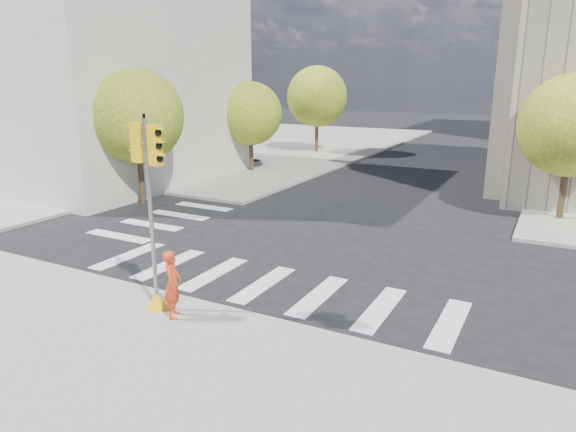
% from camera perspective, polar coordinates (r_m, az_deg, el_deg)
% --- Properties ---
extents(ground, '(160.00, 160.00, 0.00)m').
position_cam_1_polar(ground, '(16.94, 1.00, -5.38)').
color(ground, black).
rests_on(ground, ground).
extents(sidewalk_far_left, '(28.00, 40.00, 0.15)m').
position_cam_1_polar(sidewalk_far_left, '(48.85, -6.07, 8.06)').
color(sidewalk_far_left, gray).
rests_on(sidewalk_far_left, ground).
extents(classical_building, '(19.00, 15.00, 12.70)m').
position_cam_1_polar(classical_building, '(35.09, -23.59, 14.68)').
color(classical_building, beige).
rests_on(classical_building, ground).
extents(tree_lw_near, '(4.40, 4.40, 6.41)m').
position_cam_1_polar(tree_lw_near, '(25.42, -16.48, 10.57)').
color(tree_lw_near, '#382616').
rests_on(tree_lw_near, ground).
extents(tree_lw_mid, '(4.00, 4.00, 5.77)m').
position_cam_1_polar(tree_lw_mid, '(33.33, -4.18, 11.28)').
color(tree_lw_mid, '#382616').
rests_on(tree_lw_mid, ground).
extents(tree_lw_far, '(4.80, 4.80, 6.95)m').
position_cam_1_polar(tree_lw_far, '(42.09, 3.25, 13.11)').
color(tree_lw_far, '#382616').
rests_on(tree_lw_far, ground).
extents(tree_re_near, '(4.20, 4.20, 6.16)m').
position_cam_1_polar(tree_re_near, '(24.22, 29.03, 8.78)').
color(tree_re_near, '#382616').
rests_on(tree_re_near, ground).
extents(tree_re_mid, '(4.60, 4.60, 6.66)m').
position_cam_1_polar(tree_re_mid, '(36.19, 29.05, 10.71)').
color(tree_re_mid, '#382616').
rests_on(tree_re_mid, ground).
extents(tree_re_far, '(4.00, 4.00, 5.88)m').
position_cam_1_polar(tree_re_far, '(48.20, 28.94, 10.75)').
color(tree_re_far, '#382616').
rests_on(tree_re_far, ground).
extents(traffic_signal, '(1.08, 0.56, 4.97)m').
position_cam_1_polar(traffic_signal, '(13.14, -14.87, -1.53)').
color(traffic_signal, '#FAB70D').
rests_on(traffic_signal, sidewalk_near).
extents(photographer, '(0.66, 0.75, 1.73)m').
position_cam_1_polar(photographer, '(13.03, -12.69, -7.40)').
color(photographer, red).
rests_on(photographer, sidewalk_near).
extents(planter_wall, '(5.75, 2.50, 0.50)m').
position_cam_1_polar(planter_wall, '(28.23, -23.24, 2.53)').
color(planter_wall, white).
rests_on(planter_wall, sidewalk_left_near).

